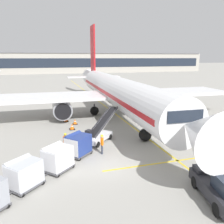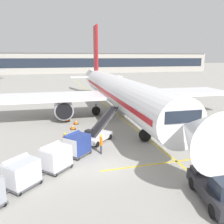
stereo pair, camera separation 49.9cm
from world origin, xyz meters
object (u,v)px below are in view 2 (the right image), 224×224
(ground_crew_by_carts, at_px, (65,141))
(safety_cone_engine_keepout, at_px, (67,119))
(baggage_cart_lead, at_px, (77,144))
(parked_airplane, at_px, (117,91))
(pushback_tug, at_px, (220,189))
(safety_cone_wingtip, at_px, (73,126))
(ground_crew_by_loader, at_px, (74,140))
(ground_crew_marshaller, at_px, (101,143))
(safety_cone_nose_mark, at_px, (76,122))
(baggage_cart_third, at_px, (21,172))
(belt_loader, at_px, (99,133))
(baggage_cart_second, at_px, (55,157))

(ground_crew_by_carts, height_order, safety_cone_engine_keepout, ground_crew_by_carts)
(baggage_cart_lead, relative_size, ground_crew_by_carts, 1.46)
(parked_airplane, xyz_separation_m, pushback_tug, (-0.29, -21.21, -2.70))
(baggage_cart_lead, bearing_deg, safety_cone_wingtip, 86.70)
(ground_crew_by_loader, height_order, ground_crew_marshaller, same)
(ground_crew_by_loader, distance_m, safety_cone_wingtip, 6.58)
(ground_crew_by_carts, xyz_separation_m, safety_cone_engine_keepout, (1.00, 10.07, -0.63))
(ground_crew_marshaller, xyz_separation_m, safety_cone_nose_mark, (-0.99, 9.75, -0.68))
(safety_cone_wingtip, bearing_deg, baggage_cart_third, -111.23)
(ground_crew_by_loader, bearing_deg, safety_cone_nose_mark, 82.04)
(safety_cone_engine_keepout, bearing_deg, belt_loader, -73.79)
(belt_loader, xyz_separation_m, safety_cone_engine_keepout, (-2.40, 8.25, -0.50))
(parked_airplane, xyz_separation_m, baggage_cart_third, (-11.30, -16.44, -2.52))
(baggage_cart_third, relative_size, ground_crew_marshaller, 1.46)
(baggage_cart_third, bearing_deg, ground_crew_by_carts, 58.43)
(baggage_cart_second, relative_size, safety_cone_engine_keepout, 3.38)
(pushback_tug, xyz_separation_m, safety_cone_engine_keepout, (-6.90, 19.89, -0.46))
(belt_loader, bearing_deg, ground_crew_marshaller, -98.14)
(parked_airplane, bearing_deg, pushback_tug, -90.79)
(baggage_cart_lead, bearing_deg, ground_crew_by_carts, 131.09)
(ground_crew_marshaller, bearing_deg, belt_loader, 81.86)
(safety_cone_engine_keepout, bearing_deg, ground_crew_by_loader, -91.34)
(ground_crew_by_carts, bearing_deg, safety_cone_nose_mark, 76.95)
(safety_cone_engine_keepout, relative_size, safety_cone_nose_mark, 1.15)
(baggage_cart_second, xyz_separation_m, pushback_tug, (8.82, -6.56, -0.17))
(baggage_cart_lead, relative_size, safety_cone_nose_mark, 3.89)
(safety_cone_engine_keepout, height_order, safety_cone_wingtip, safety_cone_engine_keepout)
(baggage_cart_lead, distance_m, ground_crew_marshaller, 2.05)
(ground_crew_by_loader, bearing_deg, parked_airplane, 57.12)
(ground_crew_by_carts, bearing_deg, ground_crew_by_loader, -8.37)
(parked_airplane, xyz_separation_m, baggage_cart_second, (-9.12, -14.65, -2.52))
(baggage_cart_second, distance_m, safety_cone_wingtip, 9.95)
(belt_loader, relative_size, safety_cone_nose_mark, 7.08)
(baggage_cart_second, height_order, safety_cone_wingtip, baggage_cart_second)
(belt_loader, bearing_deg, safety_cone_nose_mark, 102.25)
(pushback_tug, xyz_separation_m, ground_crew_by_carts, (-7.90, 9.82, 0.17))
(belt_loader, xyz_separation_m, safety_cone_wingtip, (-2.05, 4.59, -0.52))
(baggage_cart_third, distance_m, safety_cone_wingtip, 12.31)
(ground_crew_marshaller, xyz_separation_m, safety_cone_wingtip, (-1.60, 7.71, -0.65))
(baggage_cart_second, bearing_deg, ground_crew_by_carts, 74.20)
(pushback_tug, xyz_separation_m, safety_cone_nose_mark, (-5.95, 18.27, -0.51))
(baggage_cart_lead, bearing_deg, safety_cone_engine_keepout, 89.57)
(safety_cone_nose_mark, bearing_deg, pushback_tug, -71.97)
(pushback_tug, distance_m, safety_cone_nose_mark, 19.22)
(parked_airplane, xyz_separation_m, safety_cone_nose_mark, (-6.24, -2.95, -3.21))
(baggage_cart_lead, bearing_deg, belt_loader, 49.15)
(safety_cone_engine_keepout, bearing_deg, safety_cone_wingtip, -84.59)
(safety_cone_engine_keepout, bearing_deg, baggage_cart_third, -105.18)
(ground_crew_marshaller, height_order, safety_cone_nose_mark, ground_crew_marshaller)
(ground_crew_by_carts, bearing_deg, safety_cone_wingtip, 78.13)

